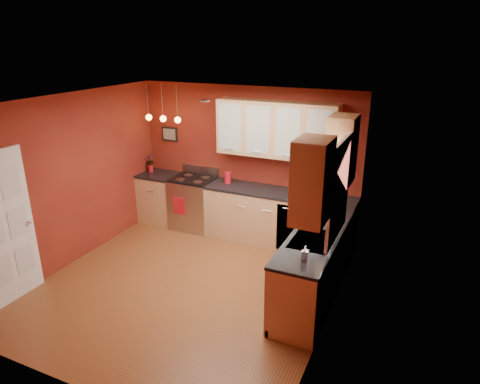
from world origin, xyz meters
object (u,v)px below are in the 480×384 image
at_px(gas_range, 194,203).
at_px(soap_pump, 305,253).
at_px(red_canister, 228,178).
at_px(sink, 313,241).
at_px(coffee_maker, 321,190).

distance_m(gas_range, soap_pump, 3.41).
height_order(gas_range, red_canister, red_canister).
distance_m(sink, coffee_maker, 1.58).
distance_m(gas_range, sink, 3.05).
relative_size(gas_range, coffee_maker, 4.49).
height_order(sink, soap_pump, sink).
bearing_deg(red_canister, coffee_maker, -0.49).
height_order(gas_range, sink, sink).
bearing_deg(soap_pump, sink, 95.51).
bearing_deg(gas_range, red_canister, 5.43).
height_order(red_canister, coffee_maker, coffee_maker).
bearing_deg(gas_range, sink, -29.78).
distance_m(gas_range, coffee_maker, 2.40).
height_order(sink, coffee_maker, sink).
xyz_separation_m(sink, red_canister, (-1.95, 1.56, 0.12)).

